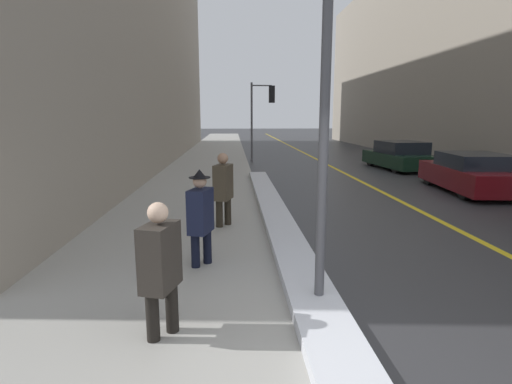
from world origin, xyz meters
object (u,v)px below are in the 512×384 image
(lamp_post, at_px, (326,58))
(pedestrian_in_glasses, at_px, (160,264))
(pedestrian_trailing, at_px, (223,186))
(parked_car_dark_green, at_px, (400,156))
(traffic_light_near, at_px, (264,105))
(parked_car_maroon, at_px, (473,173))
(pedestrian_in_fedora, at_px, (201,214))

(lamp_post, relative_size, pedestrian_in_glasses, 3.37)
(pedestrian_in_glasses, xyz_separation_m, pedestrian_trailing, (0.57, 4.51, 0.06))
(parked_car_dark_green, bearing_deg, traffic_light_near, 51.80)
(pedestrian_in_glasses, relative_size, parked_car_maroon, 0.35)
(traffic_light_near, relative_size, pedestrian_trailing, 2.57)
(pedestrian_in_glasses, distance_m, pedestrian_trailing, 4.55)
(traffic_light_near, relative_size, pedestrian_in_fedora, 2.64)
(pedestrian_in_fedora, distance_m, pedestrian_trailing, 2.40)
(lamp_post, distance_m, pedestrian_trailing, 4.64)
(traffic_light_near, xyz_separation_m, pedestrian_in_glasses, (-2.49, -17.88, -2.19))
(pedestrian_in_fedora, distance_m, parked_car_dark_green, 14.45)
(pedestrian_in_glasses, distance_m, parked_car_maroon, 11.81)
(traffic_light_near, bearing_deg, pedestrian_in_glasses, -102.92)
(parked_car_dark_green, bearing_deg, pedestrian_trailing, 134.55)
(parked_car_maroon, bearing_deg, lamp_post, 144.21)
(traffic_light_near, relative_size, pedestrian_in_glasses, 2.75)
(parked_car_dark_green, bearing_deg, pedestrian_in_glasses, 143.21)
(traffic_light_near, relative_size, parked_car_dark_green, 0.98)
(pedestrian_trailing, bearing_deg, lamp_post, 35.05)
(traffic_light_near, distance_m, parked_car_dark_green, 7.61)
(lamp_post, xyz_separation_m, pedestrian_trailing, (-1.29, 3.90, -2.15))
(lamp_post, distance_m, parked_car_dark_green, 15.14)
(pedestrian_trailing, bearing_deg, traffic_light_near, -171.41)
(pedestrian_in_fedora, xyz_separation_m, parked_car_maroon, (8.24, 6.06, -0.27))
(parked_car_dark_green, bearing_deg, parked_car_maroon, 174.29)
(lamp_post, distance_m, pedestrian_in_glasses, 2.95)
(pedestrian_in_fedora, relative_size, pedestrian_trailing, 0.98)
(lamp_post, xyz_separation_m, pedestrian_in_glasses, (-1.87, -0.60, -2.21))
(pedestrian_in_glasses, distance_m, pedestrian_in_fedora, 2.15)
(pedestrian_in_glasses, distance_m, parked_car_dark_green, 16.37)
(traffic_light_near, bearing_deg, pedestrian_in_fedora, -103.03)
(pedestrian_trailing, bearing_deg, pedestrian_in_fedora, 9.33)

